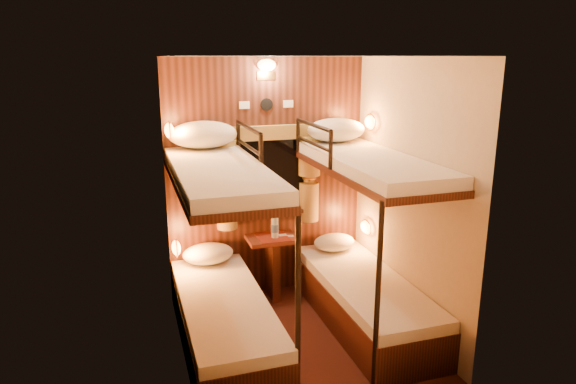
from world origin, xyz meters
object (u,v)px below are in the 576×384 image
object	(u,v)px
bunk_left	(223,286)
bottle_left	(275,228)
table	(273,259)
bunk_right	(365,267)
bottle_right	(275,227)

from	to	relation	value
bunk_left	bottle_left	xyz separation A→B (m)	(0.67, 0.78, 0.19)
bunk_left	table	distance (m)	1.02
bunk_left	bunk_right	xyz separation A→B (m)	(1.30, 0.00, 0.00)
bunk_right	bottle_right	world-z (taller)	bunk_right
table	bunk_left	bearing A→B (deg)	-129.67
bunk_left	bottle_right	bearing A→B (deg)	48.54
bottle_right	bottle_left	bearing A→B (deg)	75.00
table	bottle_right	size ratio (longest dim) A/B	2.48
bunk_left	bottle_right	xyz separation A→B (m)	(0.67, 0.76, 0.21)
bunk_right	bottle_left	distance (m)	1.02
bunk_right	table	bearing A→B (deg)	129.67
bottle_left	bottle_right	xyz separation A→B (m)	(-0.01, -0.03, 0.02)
bottle_left	bottle_right	size ratio (longest dim) A/B	0.83
bunk_left	bunk_right	distance (m)	1.30
bunk_left	table	size ratio (longest dim) A/B	2.90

